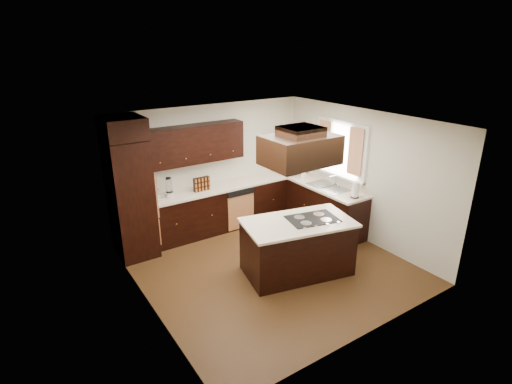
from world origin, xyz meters
The scene contains 30 objects.
floor centered at (0.00, 0.00, -0.01)m, with size 4.20×4.20×0.02m, color brown.
ceiling centered at (0.00, 0.00, 2.51)m, with size 4.20×4.20×0.02m, color silver.
wall_back centered at (0.00, 2.11, 1.25)m, with size 4.20×0.02×2.50m, color beige.
wall_front centered at (0.00, -2.11, 1.25)m, with size 4.20×0.02×2.50m, color beige.
wall_left centered at (-2.11, 0.00, 1.25)m, with size 0.02×4.20×2.50m, color beige.
wall_right centered at (2.11, 0.00, 1.25)m, with size 0.02×4.20×2.50m, color beige.
oven_column centered at (-1.78, 1.71, 1.06)m, with size 0.65×0.75×2.12m, color black.
wall_oven_face centered at (-1.43, 1.71, 1.12)m, with size 0.05×0.62×0.78m, color #D0824E.
base_cabinets_back centered at (0.03, 1.80, 0.44)m, with size 2.93×0.60×0.88m, color black.
base_cabinets_right centered at (1.80, 0.90, 0.44)m, with size 0.60×2.40×0.88m, color black.
countertop_back centered at (0.03, 1.79, 0.90)m, with size 2.93×0.63×0.04m, color beige.
countertop_right centered at (1.79, 0.90, 0.90)m, with size 0.63×2.40×0.04m, color beige.
upper_cabinets centered at (-0.43, 1.93, 1.81)m, with size 2.00×0.34×0.72m, color black.
dishwasher_front centered at (0.33, 1.50, 0.40)m, with size 0.60×0.05×0.72m, color #D0824E.
window_frame centered at (2.07, 0.55, 1.65)m, with size 0.06×1.32×1.12m, color white.
window_pane centered at (2.10, 0.55, 1.65)m, with size 0.00×1.20×1.00m, color white.
curtain_left centered at (2.01, 0.13, 1.70)m, with size 0.02×0.34×0.90m, color #FBDBB5.
curtain_right centered at (2.01, 0.97, 1.70)m, with size 0.02×0.34×0.90m, color #FBDBB5.
sink_rim centered at (1.80, 0.55, 0.92)m, with size 0.52×0.84×0.01m, color silver.
island centered at (0.26, -0.38, 0.44)m, with size 1.69×0.92×0.88m, color black.
island_top centered at (0.26, -0.38, 0.90)m, with size 1.76×0.99×0.04m, color beige.
cooktop centered at (0.51, -0.44, 0.93)m, with size 0.80×0.53×0.01m, color black.
range_hood centered at (0.10, -0.55, 2.16)m, with size 1.05×0.72×0.42m, color black.
hood_duct centered at (0.10, -0.55, 2.44)m, with size 0.55×0.50×0.13m, color black.
blender_base centered at (-1.05, 1.77, 0.97)m, with size 0.15×0.15×0.10m, color silver.
blender_pitcher centered at (-1.05, 1.77, 1.15)m, with size 0.13×0.13×0.26m, color silver.
spice_rack centered at (-0.39, 1.76, 1.05)m, with size 0.32×0.08×0.27m, color black.
mixing_bowl centered at (-1.31, 1.71, 0.95)m, with size 0.25×0.25×0.06m, color white.
soap_bottle centered at (1.73, 1.24, 1.01)m, with size 0.08×0.08×0.17m, color white.
paper_towel centered at (1.80, -0.14, 1.07)m, with size 0.14×0.14×0.30m, color white.
Camera 1 is at (-3.52, -4.86, 3.62)m, focal length 28.00 mm.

